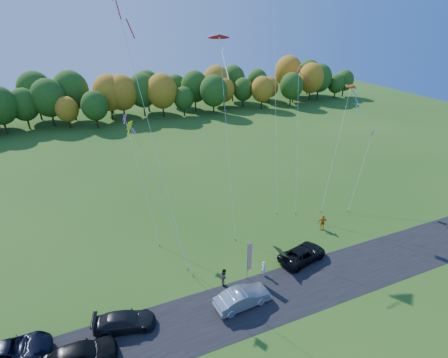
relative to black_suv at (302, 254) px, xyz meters
name	(u,v)px	position (x,y,z in m)	size (l,w,h in m)	color
ground	(249,269)	(-5.54, 0.84, -0.72)	(160.00, 160.00, 0.00)	#245015
asphalt_strip	(269,298)	(-5.54, -3.16, -0.71)	(90.00, 6.00, 0.01)	black
tree_line	(139,120)	(-5.54, 55.84, -0.72)	(116.00, 12.00, 10.00)	#1E4711
black_suv	(302,254)	(0.00, 0.00, 0.00)	(2.38, 5.15, 1.43)	black
silver_sedan	(243,298)	(-8.04, -2.96, 0.09)	(1.70, 4.87, 1.60)	silver
dark_truck_a	(125,321)	(-17.53, -1.45, -0.03)	(1.93, 4.75, 1.38)	black
dark_truck_b	(79,355)	(-20.93, -3.40, 0.16)	(2.08, 5.16, 1.76)	black
dark_suv_west	(9,353)	(-25.46, -1.19, 0.07)	(2.60, 5.63, 1.56)	black
person_tailgate_a	(264,268)	(-4.63, -0.43, 0.06)	(0.57, 0.37, 1.56)	white
person_tailgate_b	(224,277)	(-8.48, -0.08, 0.14)	(0.83, 0.65, 1.70)	gray
person_east	(322,222)	(5.19, 3.65, 0.21)	(1.08, 0.45, 1.84)	orange
feather_flag	(249,257)	(-6.06, -0.15, 1.68)	(0.51, 0.18, 3.92)	#999999
kite_delta_blue	(150,128)	(-12.40, 7.64, 12.35)	(4.60, 10.12, 26.64)	#4C3F33
kite_parafoil_orange	(275,78)	(4.72, 14.95, 14.32)	(7.06, 13.74, 30.50)	#4C3F33
kite_delta_red	(227,134)	(-3.94, 9.71, 9.99)	(2.71, 8.83, 21.34)	#4C3F33
kite_parafoil_rainbow	(336,147)	(11.11, 9.75, 6.24)	(8.84, 6.67, 14.20)	#4C3F33
kite_diamond_yellow	(162,203)	(-12.47, 4.77, 6.16)	(4.03, 6.15, 14.25)	#4C3F33
kite_diamond_white	(297,142)	(5.19, 9.88, 7.71)	(2.55, 5.42, 17.29)	#4C3F33
kite_diamond_pink	(142,180)	(-13.09, 11.12, 5.66)	(1.69, 7.10, 13.03)	#4C3F33
kite_diamond_blue_low	(360,172)	(12.94, 6.93, 3.71)	(5.32, 3.51, 9.34)	#4C3F33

